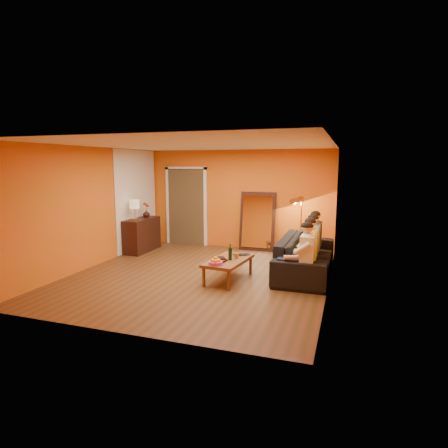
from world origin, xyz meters
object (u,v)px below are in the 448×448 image
(mirror_frame, at_px, (257,221))
(dog, at_px, (300,264))
(sofa, at_px, (306,255))
(person_far_left, at_px, (307,256))
(coffee_table, at_px, (228,270))
(tumbler, at_px, (236,256))
(table_lamp, at_px, (135,210))
(person_mid_right, at_px, (313,244))
(laptop, at_px, (242,255))
(person_mid_left, at_px, (310,249))
(vase, at_px, (146,214))
(floor_lamp, at_px, (301,228))
(sideboard, at_px, (142,235))
(person_far_right, at_px, (315,239))
(wine_bottle, at_px, (230,252))

(mirror_frame, bearing_deg, dog, -57.08)
(sofa, height_order, person_far_left, person_far_left)
(coffee_table, relative_size, tumbler, 11.33)
(table_lamp, height_order, person_mid_right, table_lamp)
(laptop, bearing_deg, person_mid_left, -27.49)
(person_far_left, distance_m, vase, 4.79)
(person_mid_right, relative_size, laptop, 3.41)
(tumbler, bearing_deg, person_far_left, -6.01)
(dog, relative_size, tumbler, 5.53)
(sofa, height_order, floor_lamp, floor_lamp)
(mirror_frame, bearing_deg, sofa, -50.42)
(sideboard, xyz_separation_m, person_mid_left, (4.37, -1.12, 0.18))
(mirror_frame, height_order, coffee_table, mirror_frame)
(floor_lamp, relative_size, vase, 7.44)
(table_lamp, height_order, person_far_right, table_lamp)
(mirror_frame, distance_m, wine_bottle, 2.79)
(floor_lamp, height_order, vase, floor_lamp)
(person_far_right, bearing_deg, coffee_table, -132.45)
(person_mid_left, bearing_deg, person_far_left, -90.00)
(person_far_right, bearing_deg, person_mid_right, -90.00)
(mirror_frame, bearing_deg, coffee_table, -88.06)
(sideboard, height_order, person_mid_left, person_mid_left)
(tumbler, bearing_deg, vase, 149.34)
(person_mid_right, xyz_separation_m, person_far_right, (0.00, 0.55, 0.00))
(person_mid_left, bearing_deg, coffee_table, -160.53)
(table_lamp, bearing_deg, vase, 90.00)
(tumbler, bearing_deg, person_mid_left, 16.53)
(person_far_left, distance_m, person_mid_left, 0.55)
(person_far_left, relative_size, person_mid_right, 1.00)
(person_mid_left, xyz_separation_m, tumbler, (-1.37, -0.41, -0.14))
(table_lamp, distance_m, tumbler, 3.31)
(person_mid_left, relative_size, tumbler, 11.33)
(sofa, distance_m, vase, 4.38)
(dog, bearing_deg, table_lamp, 163.23)
(person_far_left, height_order, wine_bottle, person_far_left)
(mirror_frame, distance_m, sofa, 2.31)
(wine_bottle, bearing_deg, person_far_left, 1.03)
(coffee_table, height_order, person_mid_left, person_mid_left)
(table_lamp, relative_size, person_far_right, 0.42)
(person_far_right, bearing_deg, floor_lamp, 122.98)
(sofa, relative_size, person_far_right, 2.10)
(tumbler, bearing_deg, dog, 20.93)
(sideboard, relative_size, person_mid_right, 0.97)
(table_lamp, distance_m, dog, 4.33)
(person_far_left, bearing_deg, table_lamp, 162.54)
(wine_bottle, relative_size, tumbler, 2.88)
(table_lamp, distance_m, wine_bottle, 3.29)
(sideboard, xyz_separation_m, wine_bottle, (2.93, -1.70, 0.15))
(wine_bottle, bearing_deg, dog, 26.41)
(floor_lamp, bearing_deg, table_lamp, -145.77)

